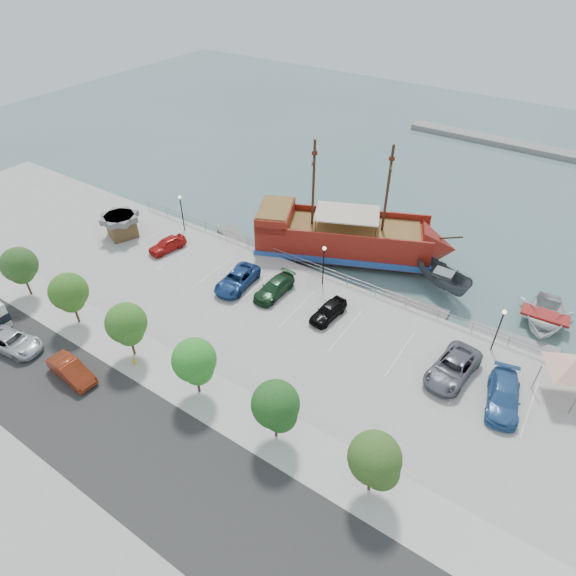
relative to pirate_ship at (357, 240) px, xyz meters
The scene contains 32 objects.
ground 13.87m from the pirate_ship, 89.88° to the right, with size 160.00×160.00×0.00m, color #4B6C69.
land_slab 34.74m from the pirate_ship, 89.95° to the right, with size 100.00×58.00×1.20m, color #A09C97.
street 29.72m from the pirate_ship, 89.95° to the right, with size 100.00×8.00×0.04m, color #2E2D2D.
sidewalk 23.72m from the pirate_ship, 89.93° to the right, with size 100.00×4.00×0.05m, color beige.
seawall_railing 5.93m from the pirate_ship, 89.73° to the right, with size 50.00×0.06×1.00m.
far_shore 42.55m from the pirate_ship, 76.36° to the left, with size 40.00×3.00×0.80m, color gray.
pirate_ship is the anchor object (origin of this frame).
patrol_boat 9.61m from the pirate_ship, ahead, with size 2.43×6.47×2.50m, color #44494C.
speedboat 18.96m from the pirate_ship, ahead, with size 4.79×6.71×1.39m, color silver.
dock_west 13.61m from the pirate_ship, 160.49° to the right, with size 6.25×1.79×0.36m, color slate.
dock_mid 9.74m from the pirate_ship, 28.13° to the right, with size 6.28×1.79×0.36m, color slate.
dock_east 18.03m from the pirate_ship, 14.52° to the right, with size 7.59×2.17×0.43m, color gray.
shed 25.69m from the pirate_ship, 152.68° to the right, with size 4.05×4.05×2.54m.
canopy_tent 23.34m from the pirate_ship, 22.07° to the right, with size 5.91×5.91×3.87m.
street_van 33.16m from the pirate_ship, 120.11° to the right, with size 2.37×5.13×1.43m, color #B9BEC1.
street_sedan 29.76m from the pirate_ship, 109.67° to the right, with size 1.57×4.52×1.49m, color maroon.
fire_hydrant 25.51m from the pirate_ship, 106.16° to the right, with size 0.23×0.23×0.67m.
lamp_post_left 19.43m from the pirate_ship, 158.19° to the right, with size 0.36×0.36×4.28m.
lamp_post_mid 7.40m from the pirate_ship, 89.78° to the right, with size 0.36×0.36×4.28m.
lamp_post_right 17.65m from the pirate_ship, 24.17° to the right, with size 0.36×0.36×4.28m.
tree_a 32.33m from the pirate_ship, 132.56° to the right, with size 3.30×3.20×5.00m.
tree_b 28.09m from the pirate_ship, 121.96° to the right, with size 3.30×3.20×5.00m.
tree_c 25.11m from the pirate_ship, 108.23° to the right, with size 3.30×3.20×5.00m.
tree_d 23.87m from the pirate_ship, 91.99° to the right, with size 3.30×3.20×5.00m.
tree_e 24.64m from the pirate_ship, 75.44° to the right, with size 3.30×3.20×5.00m.
tree_f 27.25m from the pirate_ship, 61.00° to the right, with size 3.30×3.20×5.00m.
parked_car_a 20.03m from the pirate_ship, 146.19° to the right, with size 1.65×4.10×1.40m, color red.
parked_car_c 13.68m from the pirate_ship, 118.93° to the right, with size 2.48×5.37×1.49m, color navy.
parked_car_d 11.42m from the pirate_ship, 105.09° to the right, with size 1.97×4.84×1.40m, color #1B4022.
parked_car_e 11.43m from the pirate_ship, 75.46° to the right, with size 1.65×4.09×1.40m, color black.
parked_car_g 18.39m from the pirate_ship, 39.49° to the right, with size 2.68×5.80×1.61m, color slate.
parked_car_h 21.95m from the pirate_ship, 34.24° to the right, with size 2.21×5.42×1.57m, color #34639F.
Camera 1 is at (17.56, -25.95, 28.35)m, focal length 30.00 mm.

